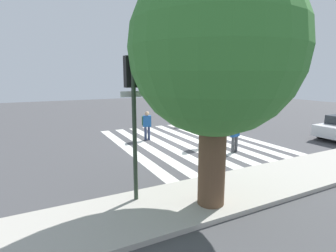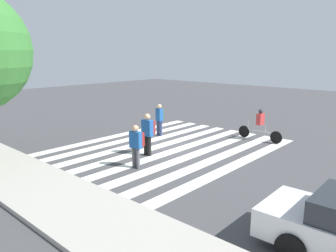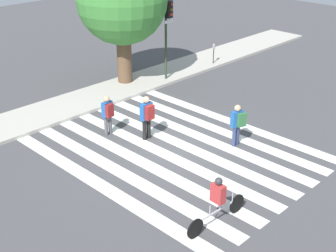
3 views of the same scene
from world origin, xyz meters
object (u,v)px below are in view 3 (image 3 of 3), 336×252
(traffic_light, at_px, (168,23))
(parking_meter, at_px, (214,49))
(pedestrian_child_with_backpack, at_px, (238,122))
(pedestrian_adult_tall_backpack, at_px, (108,112))
(pedestrian_adult_blue_shirt, at_px, (147,115))
(cyclist_far_lane, at_px, (218,199))
(street_tree, at_px, (122,0))

(traffic_light, bearing_deg, parking_meter, 0.17)
(pedestrian_child_with_backpack, relative_size, pedestrian_adult_tall_backpack, 1.01)
(pedestrian_adult_blue_shirt, distance_m, pedestrian_adult_tall_backpack, 1.61)
(pedestrian_adult_tall_backpack, height_order, cyclist_far_lane, pedestrian_adult_tall_backpack)
(pedestrian_adult_tall_backpack, bearing_deg, traffic_light, 15.09)
(parking_meter, xyz_separation_m, street_tree, (-5.48, 1.30, 3.28))
(traffic_light, relative_size, parking_meter, 3.41)
(traffic_light, xyz_separation_m, parking_meter, (3.72, 0.01, -2.10))
(pedestrian_child_with_backpack, bearing_deg, parking_meter, 62.86)
(traffic_light, xyz_separation_m, cyclist_far_lane, (-7.59, -9.40, -2.20))
(pedestrian_adult_tall_backpack, relative_size, cyclist_far_lane, 0.70)
(pedestrian_child_with_backpack, relative_size, cyclist_far_lane, 0.71)
(street_tree, height_order, pedestrian_child_with_backpack, street_tree)
(street_tree, distance_m, pedestrian_adult_blue_shirt, 7.14)
(traffic_light, bearing_deg, pedestrian_adult_tall_backpack, -156.41)
(traffic_light, xyz_separation_m, street_tree, (-1.76, 1.31, 1.18))
(pedestrian_adult_blue_shirt, xyz_separation_m, pedestrian_adult_tall_backpack, (-0.80, 1.39, -0.08))
(street_tree, bearing_deg, pedestrian_adult_blue_shirt, -123.10)
(cyclist_far_lane, bearing_deg, pedestrian_adult_blue_shirt, 69.65)
(street_tree, xyz_separation_m, pedestrian_adult_tall_backpack, (-4.29, -3.95, -3.28))
(street_tree, height_order, cyclist_far_lane, street_tree)
(street_tree, relative_size, pedestrian_adult_tall_backpack, 3.95)
(pedestrian_adult_tall_backpack, bearing_deg, cyclist_far_lane, -111.30)
(traffic_light, distance_m, pedestrian_adult_tall_backpack, 6.93)
(pedestrian_adult_blue_shirt, bearing_deg, cyclist_far_lane, -114.57)
(pedestrian_adult_blue_shirt, height_order, pedestrian_adult_tall_backpack, pedestrian_adult_blue_shirt)
(street_tree, distance_m, pedestrian_child_with_backpack, 8.91)
(traffic_light, height_order, pedestrian_child_with_backpack, traffic_light)
(traffic_light, height_order, street_tree, street_tree)
(parking_meter, distance_m, pedestrian_adult_blue_shirt, 9.84)
(traffic_light, relative_size, pedestrian_adult_tall_backpack, 2.66)
(pedestrian_child_with_backpack, distance_m, pedestrian_adult_tall_backpack, 5.06)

